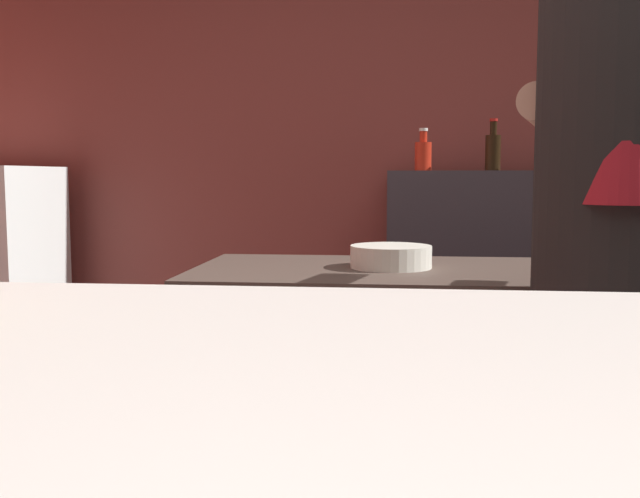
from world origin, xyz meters
TOP-DOWN VIEW (x-y plane):
  - wall_back at (0.00, 2.20)m, footprint 5.20×0.10m
  - prep_counter at (0.35, 0.74)m, footprint 2.10×0.60m
  - back_shelf at (0.19, 1.92)m, footprint 0.77×0.36m
  - bartender at (0.29, 0.28)m, footprint 0.49×0.55m
  - mixing_bowl at (-0.17, 0.75)m, footprint 0.22×0.22m
  - bottle_vinegar at (0.23, 1.85)m, footprint 0.06×0.06m
  - bottle_hot_sauce at (-0.05, 1.85)m, footprint 0.07×0.07m
  - bottle_soy at (0.50, 1.83)m, footprint 0.05×0.05m

SIDE VIEW (x-z plane):
  - prep_counter at x=0.35m, z-range 0.00..0.91m
  - back_shelf at x=0.19m, z-range 0.00..1.17m
  - mixing_bowl at x=-0.17m, z-range 0.91..0.97m
  - bartender at x=0.29m, z-range 0.14..1.88m
  - bottle_hot_sauce at x=-0.05m, z-range 1.15..1.33m
  - bottle_soy at x=0.50m, z-range 1.15..1.36m
  - bottle_vinegar at x=0.23m, z-range 1.15..1.36m
  - wall_back at x=0.00m, z-range 0.00..2.70m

